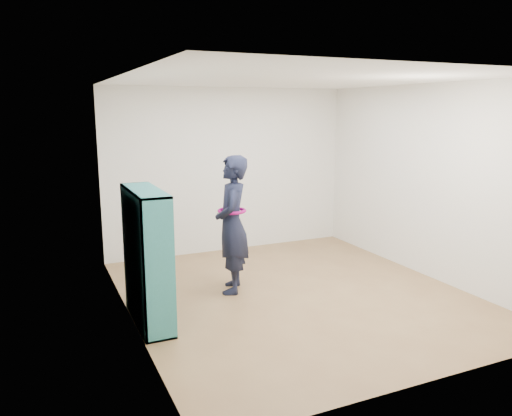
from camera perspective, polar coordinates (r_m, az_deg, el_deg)
name	(u,v)px	position (r m, az deg, el deg)	size (l,w,h in m)	color
floor	(296,294)	(6.32, 4.55, -9.80)	(4.50, 4.50, 0.00)	brown
ceiling	(299,79)	(5.91, 4.95, 14.45)	(4.50, 4.50, 0.00)	white
wall_left	(128,204)	(5.32, -14.47, 0.42)	(0.02, 4.50, 2.60)	white
wall_right	(427,181)	(7.16, 18.91, 2.89)	(0.02, 4.50, 2.60)	white
wall_back	(229,171)	(8.00, -3.11, 4.30)	(4.00, 0.02, 2.60)	white
wall_front	(435,233)	(4.20, 19.81, -2.74)	(4.00, 0.02, 2.60)	white
bookshelf	(145,258)	(5.42, -12.56, -5.64)	(0.32, 1.09, 1.45)	#287D79
person	(232,224)	(6.19, -2.75, -1.89)	(0.63, 0.74, 1.72)	black
smartphone	(220,214)	(6.26, -4.16, -0.71)	(0.02, 0.10, 0.12)	silver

